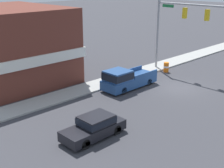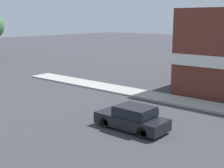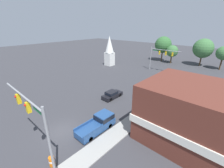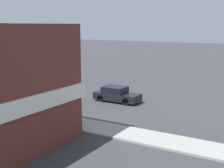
{
  "view_description": "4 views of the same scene",
  "coord_description": "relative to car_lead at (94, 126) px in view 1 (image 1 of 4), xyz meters",
  "views": [
    {
      "loc": [
        -15.23,
        23.34,
        9.73
      ],
      "look_at": [
        -1.29,
        9.77,
        3.05
      ],
      "focal_mm": 50.0,
      "sensor_mm": 36.0,
      "label": 1
    },
    {
      "loc": [
        -15.4,
        1.55,
        6.25
      ],
      "look_at": [
        -0.57,
        14.09,
        2.19
      ],
      "focal_mm": 50.0,
      "sensor_mm": 36.0,
      "label": 2
    },
    {
      "loc": [
        15.75,
        -7.55,
        13.26
      ],
      "look_at": [
        -1.11,
        11.1,
        3.18
      ],
      "focal_mm": 24.0,
      "sensor_mm": 36.0,
      "label": 3
    },
    {
      "loc": [
        22.82,
        25.77,
        7.05
      ],
      "look_at": [
        0.76,
        12.61,
        2.14
      ],
      "focal_mm": 50.0,
      "sensor_mm": 36.0,
      "label": 4
    }
  ],
  "objects": [
    {
      "name": "sidewalk_curb",
      "position": [
        7.32,
        -11.66,
        -0.67
      ],
      "size": [
        2.4,
        60.0,
        0.14
      ],
      "color": "#9E9E99",
      "rests_on": "ground"
    },
    {
      "name": "ground_plane",
      "position": [
        1.62,
        -11.66,
        -0.74
      ],
      "size": [
        200.0,
        200.0,
        0.0
      ],
      "primitive_type": "plane",
      "color": "#38383D"
    },
    {
      "name": "near_signal_assembly",
      "position": [
        4.65,
        -15.62,
        4.91
      ],
      "size": [
        8.73,
        0.49,
        7.71
      ],
      "color": "gray",
      "rests_on": "ground"
    },
    {
      "name": "construction_barrel",
      "position": [
        5.52,
        -15.1,
        -0.2
      ],
      "size": [
        0.57,
        0.57,
        1.06
      ],
      "color": "orange",
      "rests_on": "ground"
    },
    {
      "name": "corner_brick_building",
      "position": [
        14.83,
        -1.94,
        2.75
      ],
      "size": [
        11.92,
        9.56,
        7.1
      ],
      "color": "brown",
      "rests_on": "ground"
    },
    {
      "name": "pickup_truck_parked",
      "position": [
        4.9,
        -8.02,
        0.2
      ],
      "size": [
        2.04,
        5.6,
        1.93
      ],
      "color": "black",
      "rests_on": "ground"
    },
    {
      "name": "car_lead",
      "position": [
        0.0,
        0.0,
        0.0
      ],
      "size": [
        1.76,
        4.29,
        1.41
      ],
      "color": "black",
      "rests_on": "ground"
    }
  ]
}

